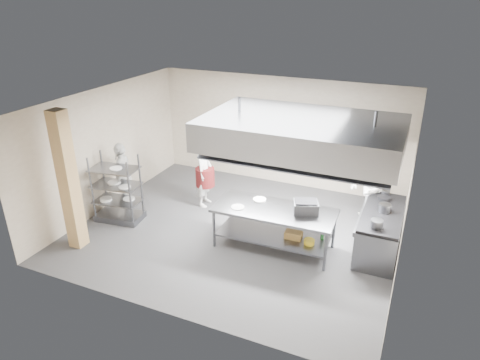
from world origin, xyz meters
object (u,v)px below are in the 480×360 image
at_px(island, 274,228).
at_px(cooking_range, 380,232).
at_px(griddle, 306,207).
at_px(chef_head, 204,174).
at_px(stockpot, 385,208).
at_px(pass_rack, 117,188).
at_px(chef_line, 366,188).
at_px(chef_plating, 123,177).

bearing_deg(island, cooking_range, 19.34).
bearing_deg(griddle, chef_head, 138.82).
xyz_separation_m(chef_head, stockpot, (4.38, -0.36, 0.13)).
distance_m(island, griddle, 0.86).
relative_size(island, cooking_range, 1.27).
bearing_deg(pass_rack, chef_line, 13.12).
height_order(island, chef_plating, chef_plating).
bearing_deg(pass_rack, cooking_range, 2.80).
bearing_deg(griddle, chef_line, 38.22).
relative_size(cooking_range, chef_head, 1.18).
bearing_deg(chef_plating, chef_line, 80.84).
xyz_separation_m(griddle, stockpot, (1.47, 0.70, -0.05)).
distance_m(island, pass_rack, 3.83).
height_order(griddle, stockpot, griddle).
bearing_deg(stockpot, island, -158.52).
relative_size(cooking_range, stockpot, 8.14).
bearing_deg(pass_rack, island, -3.17).
relative_size(chef_plating, griddle, 3.53).
distance_m(cooking_range, chef_line, 1.19).
bearing_deg(stockpot, pass_rack, -169.04).
xyz_separation_m(chef_line, griddle, (-0.98, -1.64, 0.10)).
distance_m(cooking_range, chef_head, 4.40).
bearing_deg(island, chef_head, 150.79).
bearing_deg(chef_head, stockpot, -103.36).
distance_m(chef_head, chef_plating, 1.98).
relative_size(chef_plating, stockpot, 7.10).
bearing_deg(chef_line, chef_head, -90.70).
height_order(island, chef_line, chef_line).
bearing_deg(chef_line, stockpot, 18.80).
bearing_deg(stockpot, chef_line, 117.90).
height_order(pass_rack, chef_plating, chef_plating).
bearing_deg(pass_rack, chef_head, 36.82).
height_order(chef_plating, stockpot, chef_plating).
distance_m(chef_plating, griddle, 4.62).
relative_size(island, pass_rack, 1.56).
relative_size(pass_rack, chef_line, 0.87).
relative_size(pass_rack, stockpot, 6.61).
bearing_deg(stockpot, chef_plating, -174.13).
height_order(cooking_range, griddle, griddle).
bearing_deg(cooking_range, griddle, -155.09).
bearing_deg(pass_rack, griddle, -2.28).
bearing_deg(island, pass_rack, -176.89).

